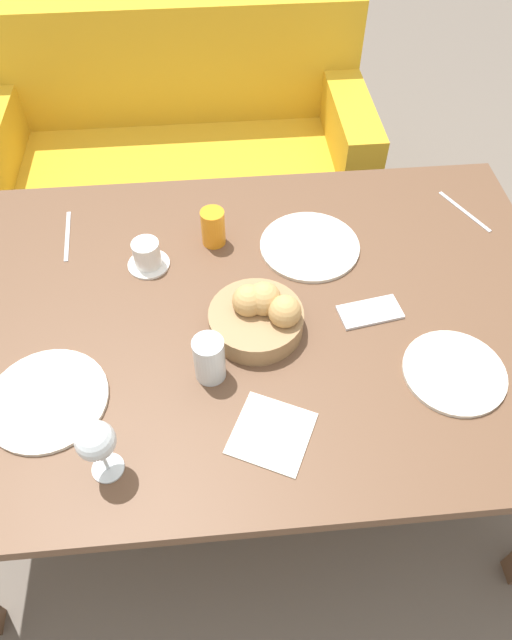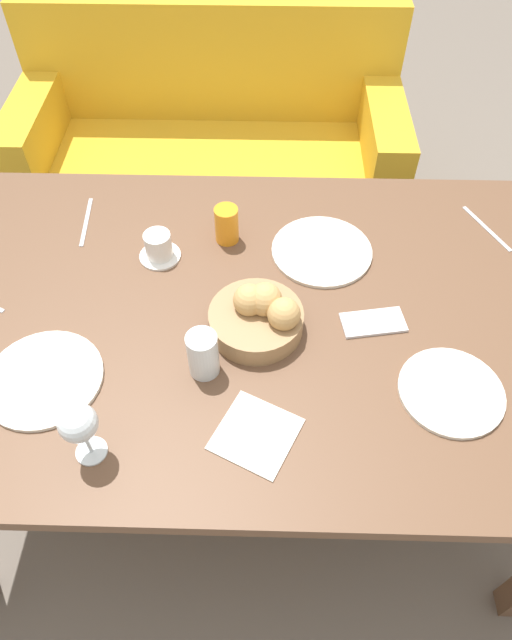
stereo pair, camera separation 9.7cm
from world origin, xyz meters
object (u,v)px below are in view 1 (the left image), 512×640
plate_near_left (47,400)px  knife_silver (67,236)px  plate_near_right (454,372)px  plate_far_center (310,246)px  juice_glass (213,227)px  wine_glass (96,442)px  cell_phone (370,312)px  napkin (272,433)px  couch (180,166)px  fork_silver (464,211)px  water_tumbler (209,359)px  coffee_cup (147,255)px  bread_basket (259,315)px

plate_near_left → knife_silver: (-0.02, 0.52, -0.00)m
plate_near_right → knife_silver: plate_near_right is taller
plate_near_left → plate_far_center: size_ratio=0.98×
juice_glass → knife_silver: juice_glass is taller
wine_glass → knife_silver: wine_glass is taller
knife_silver → cell_phone: 0.83m
plate_far_center → napkin: plate_far_center is taller
couch → juice_glass: 0.98m
juice_glass → fork_silver: juice_glass is taller
knife_silver → plate_near_right: bearing=-30.3°
couch → fork_silver: size_ratio=7.98×
fork_silver → knife_silver: (-1.11, -0.00, 0.00)m
plate_far_center → wine_glass: (-0.49, -0.59, 0.11)m
wine_glass → napkin: size_ratio=0.76×
wine_glass → napkin: (0.33, 0.05, -0.11)m
water_tumbler → juice_glass: bearing=86.5°
coffee_cup → fork_silver: (0.88, 0.13, -0.03)m
plate_near_left → coffee_cup: size_ratio=2.40×
wine_glass → fork_silver: bearing=36.1°
coffee_cup → cell_phone: (0.54, -0.21, -0.03)m
water_tumbler → wine_glass: bearing=-135.7°
fork_silver → napkin: 0.89m
fork_silver → cell_phone: (-0.35, -0.34, 0.00)m
bread_basket → water_tumbler: bread_basket is taller
plate_near_right → fork_silver: bearing=69.5°
plate_far_center → fork_silver: size_ratio=1.45×
couch → knife_silver: (-0.27, -0.81, 0.38)m
fork_silver → knife_silver: size_ratio=0.92×
couch → plate_near_left: bearing=-100.8°
plate_near_left → wine_glass: wine_glass is taller
wine_glass → cell_phone: wine_glass is taller
napkin → plate_near_right: bearing=14.8°
bread_basket → coffee_cup: bearing=139.1°
plate_near_right → juice_glass: (-0.51, 0.47, 0.05)m
bread_basket → fork_silver: bearing=30.4°
wine_glass → fork_silver: wine_glass is taller
coffee_cup → napkin: 0.58m
coffee_cup → wine_glass: bearing=-96.6°
couch → water_tumbler: couch is taller
plate_near_left → wine_glass: 0.24m
couch → wine_glass: size_ratio=9.36×
plate_near_right → water_tumbler: 0.54m
plate_far_center → bread_basket: bearing=-121.8°
knife_silver → cell_phone: cell_phone is taller
juice_glass → napkin: 0.59m
couch → cell_phone: bearing=-67.2°
fork_silver → napkin: napkin is taller
fork_silver → bread_basket: bearing=-149.6°
plate_far_center → wine_glass: bearing=-129.9°
napkin → fork_silver: bearing=46.1°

